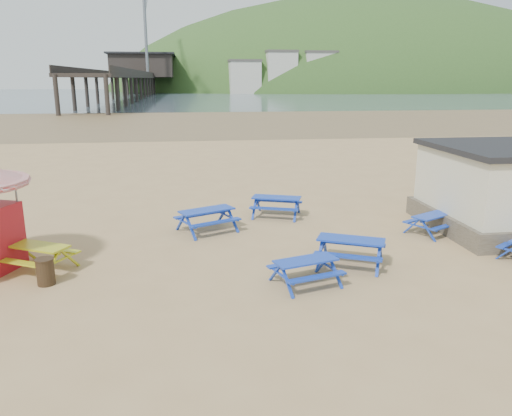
{
  "coord_description": "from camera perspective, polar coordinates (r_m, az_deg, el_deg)",
  "views": [
    {
      "loc": [
        -2.25,
        -15.62,
        5.49
      ],
      "look_at": [
        0.09,
        1.5,
        1.0
      ],
      "focal_mm": 35.0,
      "sensor_mm": 36.0,
      "label": 1
    }
  ],
  "objects": [
    {
      "name": "headland_town",
      "position": [
        262.52,
        13.03,
        10.85
      ],
      "size": [
        264.0,
        144.0,
        108.0
      ],
      "color": "#2D4C1E",
      "rests_on": "ground"
    },
    {
      "name": "picnic_table_blue_e",
      "position": [
        13.81,
        5.69,
        -7.29
      ],
      "size": [
        2.06,
        1.84,
        0.73
      ],
      "rotation": [
        0.0,
        0.0,
        0.29
      ],
      "color": "#151E96",
      "rests_on": "ground"
    },
    {
      "name": "sea",
      "position": [
        185.71,
        -7.28,
        12.77
      ],
      "size": [
        400.0,
        400.0,
        0.0
      ],
      "primitive_type": "plane",
      "color": "#42535F",
      "rests_on": "ground"
    },
    {
      "name": "pier",
      "position": [
        194.48,
        -12.83,
        14.22
      ],
      "size": [
        24.0,
        220.0,
        39.29
      ],
      "color": "black",
      "rests_on": "ground"
    },
    {
      "name": "wet_sand",
      "position": [
        70.86,
        -6.04,
        10.05
      ],
      "size": [
        400.0,
        400.0,
        0.0
      ],
      "primitive_type": "plane",
      "color": "olive",
      "rests_on": "ground"
    },
    {
      "name": "picnic_table_blue_c",
      "position": [
        19.27,
        19.52,
        -1.74
      ],
      "size": [
        2.16,
        2.02,
        0.72
      ],
      "rotation": [
        0.0,
        0.0,
        0.5
      ],
      "color": "#151E96",
      "rests_on": "ground"
    },
    {
      "name": "picnic_table_blue_d",
      "position": [
        15.41,
        10.74,
        -4.93
      ],
      "size": [
        2.47,
        2.29,
        0.83
      ],
      "rotation": [
        0.0,
        0.0,
        -0.45
      ],
      "color": "#151E96",
      "rests_on": "ground"
    },
    {
      "name": "litter_bin",
      "position": [
        14.9,
        -22.93,
        -6.69
      ],
      "size": [
        0.51,
        0.51,
        0.75
      ],
      "color": "#382B18",
      "rests_on": "ground"
    },
    {
      "name": "picnic_table_blue_b",
      "position": [
        20.43,
        2.35,
        0.16
      ],
      "size": [
        2.37,
        2.14,
        0.82
      ],
      "rotation": [
        0.0,
        0.0,
        -0.35
      ],
      "color": "#151E96",
      "rests_on": "ground"
    },
    {
      "name": "ground",
      "position": [
        16.71,
        0.39,
        -4.62
      ],
      "size": [
        400.0,
        400.0,
        0.0
      ],
      "primitive_type": "plane",
      "color": "tan",
      "rests_on": "ground"
    },
    {
      "name": "picnic_table_blue_a",
      "position": [
        18.49,
        -5.61,
        -1.41
      ],
      "size": [
        2.5,
        2.32,
        0.84
      ],
      "rotation": [
        0.0,
        0.0,
        0.44
      ],
      "color": "#151E96",
      "rests_on": "ground"
    },
    {
      "name": "picnic_table_yellow",
      "position": [
        16.01,
        -23.68,
        -5.25
      ],
      "size": [
        2.4,
        2.25,
        0.8
      ],
      "rotation": [
        0.0,
        0.0,
        -0.49
      ],
      "color": "#ADB60F",
      "rests_on": "ground"
    }
  ]
}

